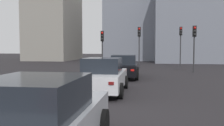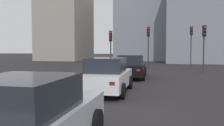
{
  "view_description": "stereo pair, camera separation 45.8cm",
  "coord_description": "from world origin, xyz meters",
  "px_view_note": "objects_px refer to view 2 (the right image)",
  "views": [
    {
      "loc": [
        -7.29,
        -0.3,
        1.99
      ],
      "look_at": [
        0.79,
        0.95,
        1.5
      ],
      "focal_mm": 39.19,
      "sensor_mm": 36.0,
      "label": 1
    },
    {
      "loc": [
        -7.21,
        -0.75,
        1.99
      ],
      "look_at": [
        0.79,
        0.95,
        1.5
      ],
      "focal_mm": 39.19,
      "sensor_mm": 36.0,
      "label": 2
    }
  ],
  "objects_px": {
    "traffic_light_far_left": "(204,39)",
    "traffic_light_near_left": "(148,39)",
    "car_white_right_second": "(107,76)",
    "car_silver_right_third": "(27,120)",
    "traffic_light_far_right": "(191,38)",
    "car_black_right_lead": "(131,67)",
    "traffic_light_near_right": "(111,42)"
  },
  "relations": [
    {
      "from": "traffic_light_far_left",
      "to": "traffic_light_far_right",
      "type": "bearing_deg",
      "value": 179.38
    },
    {
      "from": "car_black_right_lead",
      "to": "car_silver_right_third",
      "type": "distance_m",
      "value": 12.55
    },
    {
      "from": "car_silver_right_third",
      "to": "traffic_light_near_right",
      "type": "height_order",
      "value": "traffic_light_near_right"
    },
    {
      "from": "car_white_right_second",
      "to": "traffic_light_near_left",
      "type": "relative_size",
      "value": 1.03
    },
    {
      "from": "traffic_light_near_right",
      "to": "traffic_light_far_left",
      "type": "xyz_separation_m",
      "value": [
        -0.25,
        -7.66,
        0.22
      ]
    },
    {
      "from": "traffic_light_far_left",
      "to": "traffic_light_near_left",
      "type": "bearing_deg",
      "value": -125.12
    },
    {
      "from": "traffic_light_near_right",
      "to": "traffic_light_far_right",
      "type": "distance_m",
      "value": 9.34
    },
    {
      "from": "traffic_light_near_left",
      "to": "traffic_light_far_right",
      "type": "height_order",
      "value": "traffic_light_far_right"
    },
    {
      "from": "traffic_light_near_left",
      "to": "traffic_light_far_left",
      "type": "distance_m",
      "value": 5.35
    },
    {
      "from": "car_black_right_lead",
      "to": "traffic_light_far_right",
      "type": "xyz_separation_m",
      "value": [
        10.23,
        -4.94,
        2.31
      ]
    },
    {
      "from": "car_black_right_lead",
      "to": "car_white_right_second",
      "type": "distance_m",
      "value": 5.76
    },
    {
      "from": "traffic_light_near_right",
      "to": "car_black_right_lead",
      "type": "bearing_deg",
      "value": 19.91
    },
    {
      "from": "car_silver_right_third",
      "to": "traffic_light_far_right",
      "type": "xyz_separation_m",
      "value": [
        22.79,
        -5.13,
        2.33
      ]
    },
    {
      "from": "traffic_light_far_right",
      "to": "car_silver_right_third",
      "type": "bearing_deg",
      "value": -13.66
    },
    {
      "from": "traffic_light_near_left",
      "to": "traffic_light_far_left",
      "type": "bearing_deg",
      "value": 59.34
    },
    {
      "from": "traffic_light_near_left",
      "to": "traffic_light_far_right",
      "type": "distance_m",
      "value": 5.34
    },
    {
      "from": "car_white_right_second",
      "to": "car_silver_right_third",
      "type": "distance_m",
      "value": 6.8
    },
    {
      "from": "car_silver_right_third",
      "to": "traffic_light_far_left",
      "type": "xyz_separation_m",
      "value": [
        16.75,
        -5.48,
        2.03
      ]
    },
    {
      "from": "car_black_right_lead",
      "to": "traffic_light_near_left",
      "type": "bearing_deg",
      "value": -8.08
    },
    {
      "from": "traffic_light_far_left",
      "to": "traffic_light_far_right",
      "type": "xyz_separation_m",
      "value": [
        6.03,
        0.34,
        0.3
      ]
    },
    {
      "from": "traffic_light_near_left",
      "to": "traffic_light_far_right",
      "type": "bearing_deg",
      "value": 128.24
    },
    {
      "from": "car_black_right_lead",
      "to": "traffic_light_near_right",
      "type": "relative_size",
      "value": 1.29
    },
    {
      "from": "car_white_right_second",
      "to": "traffic_light_far_right",
      "type": "relative_size",
      "value": 0.97
    },
    {
      "from": "car_black_right_lead",
      "to": "traffic_light_far_left",
      "type": "height_order",
      "value": "traffic_light_far_left"
    },
    {
      "from": "car_silver_right_third",
      "to": "car_black_right_lead",
      "type": "bearing_deg",
      "value": -1.38
    },
    {
      "from": "car_silver_right_third",
      "to": "traffic_light_near_left",
      "type": "distance_m",
      "value": 19.66
    },
    {
      "from": "traffic_light_near_left",
      "to": "traffic_light_near_right",
      "type": "xyz_separation_m",
      "value": [
        -2.52,
        3.09,
        -0.36
      ]
    },
    {
      "from": "traffic_light_near_left",
      "to": "car_black_right_lead",
      "type": "bearing_deg",
      "value": -5.28
    },
    {
      "from": "car_black_right_lead",
      "to": "traffic_light_far_right",
      "type": "height_order",
      "value": "traffic_light_far_right"
    },
    {
      "from": "car_silver_right_third",
      "to": "traffic_light_far_right",
      "type": "relative_size",
      "value": 1.0
    },
    {
      "from": "traffic_light_near_right",
      "to": "traffic_light_far_right",
      "type": "bearing_deg",
      "value": 120.18
    },
    {
      "from": "traffic_light_near_left",
      "to": "car_silver_right_third",
      "type": "bearing_deg",
      "value": -2.07
    }
  ]
}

